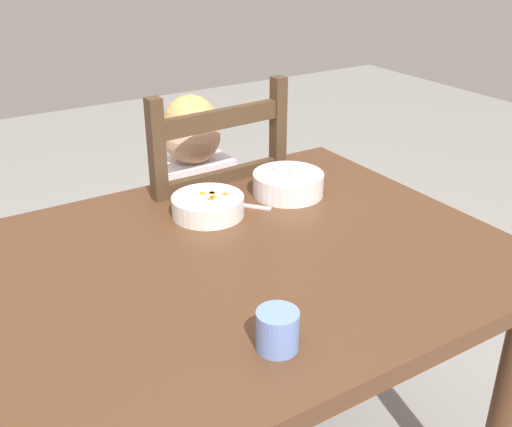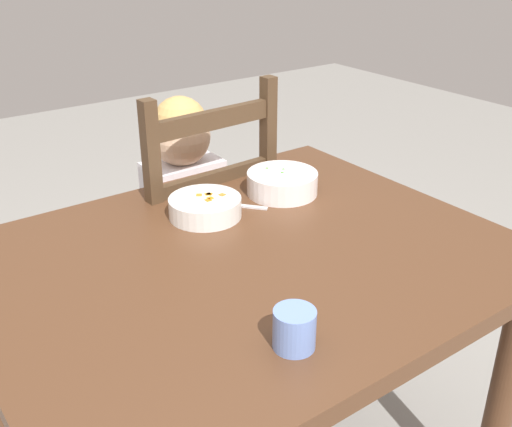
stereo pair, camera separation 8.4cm
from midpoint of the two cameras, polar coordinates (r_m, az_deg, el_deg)
dining_table at (r=1.38m, az=0.62°, el=-7.88°), size 1.13×0.91×0.76m
dining_chair at (r=1.90m, az=-3.89°, el=-3.56°), size 0.44×0.44×1.02m
child_figure at (r=1.82m, az=-4.08°, el=0.79°), size 0.32×0.31×0.97m
bowl_of_peas at (r=1.59m, az=4.55°, el=2.85°), size 0.19×0.19×0.06m
bowl_of_carrots at (r=1.48m, az=-2.91°, el=0.76°), size 0.18×0.18×0.05m
spoon at (r=1.54m, az=-0.39°, el=0.93°), size 0.10×0.12×0.01m
drinking_cup at (r=1.03m, az=4.42°, el=-10.91°), size 0.07×0.07×0.07m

